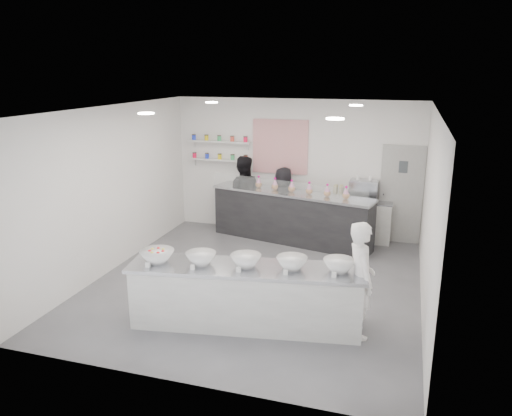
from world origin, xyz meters
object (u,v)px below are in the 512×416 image
Objects in this scene: back_bar at (291,217)px; espresso_machine at (363,191)px; staff_left at (243,195)px; woman_prep at (360,280)px; staff_right at (283,203)px; espresso_ledge at (363,222)px; prep_counter at (246,296)px.

espresso_machine reaches higher than back_bar.
staff_left reaches higher than espresso_machine.
staff_right is at bearing 5.02° from woman_prep.
espresso_ledge is 4.04m from woman_prep.
woman_prep is (0.34, -4.01, -0.29)m from espresso_machine.
espresso_ledge is 0.76× the size of staff_right.
staff_right is at bearing 87.23° from prep_counter.
back_bar is 2.15× the size of woman_prep.
back_bar is 2.01× the size of staff_left.
staff_left is at bearing -10.75° from staff_right.
back_bar is 2.26× the size of staff_right.
prep_counter is 1.90× the size of staff_left.
back_bar is 6.04× the size of espresso_machine.
prep_counter is 5.70× the size of espresso_machine.
staff_right is at bearing 165.62° from staff_left.
woman_prep is 1.05× the size of staff_right.
staff_left is (-2.98, 3.83, 0.05)m from woman_prep.
espresso_machine is 4.04m from woman_prep.
staff_left is at bearing 179.35° from back_bar.
prep_counter reaches higher than espresso_ledge.
prep_counter is at bearing 87.65° from staff_right.
woman_prep reaches higher than espresso_machine.
prep_counter is 4.45m from espresso_machine.
staff_left is (-2.66, -0.18, 0.44)m from espresso_ledge.
prep_counter is 1.64m from woman_prep.
woman_prep is at bearing -85.40° from espresso_ledge.
prep_counter is 2.14× the size of staff_right.
back_bar is at bearing 154.19° from staff_left.
woman_prep reaches higher than staff_right.
staff_left reaches higher than prep_counter.
espresso_ledge is 0.67m from espresso_machine.
woman_prep is at bearing -1.38° from prep_counter.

